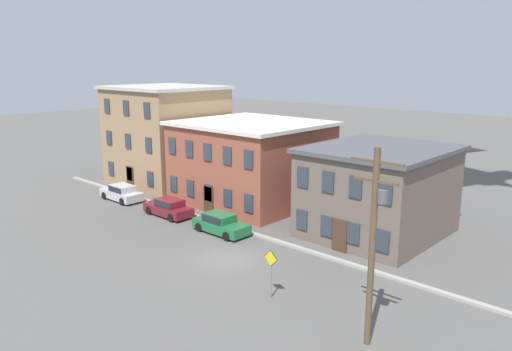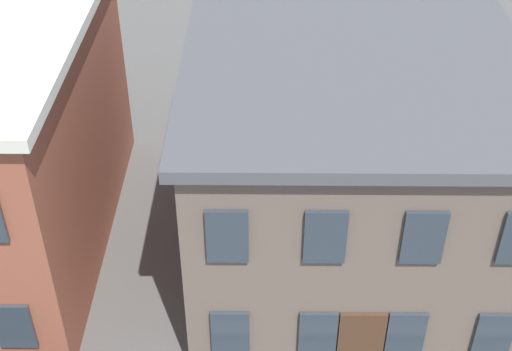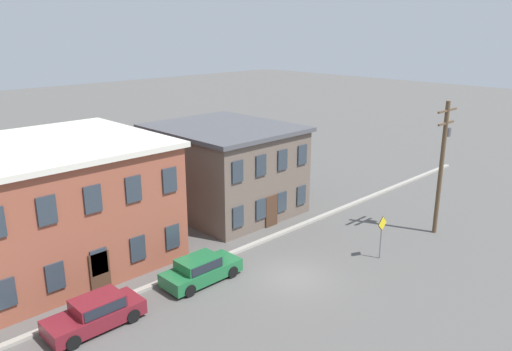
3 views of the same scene
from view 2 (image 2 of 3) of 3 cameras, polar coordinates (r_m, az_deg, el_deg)
apartment_far at (r=19.77m, az=7.35°, el=1.44°), size 8.75×10.07×6.35m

